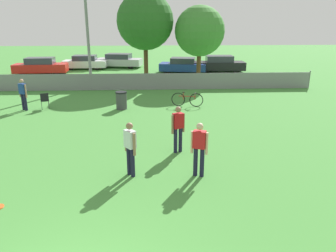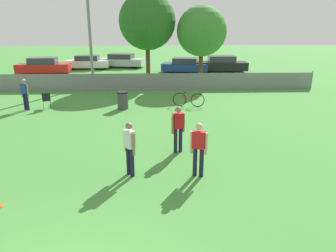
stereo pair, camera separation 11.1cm
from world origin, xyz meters
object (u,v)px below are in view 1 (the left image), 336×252
object	(u,v)px
player_receiver_white	(130,146)
player_defender_red	(178,126)
parked_car_white	(85,62)
tree_far_right	(200,31)
light_pole	(86,7)
player_thrower_red	(199,146)
spectator_in_blue	(23,93)
folding_chair_sideline	(45,100)
parked_car_blue	(183,65)
bicycle_sideline	(187,99)
parked_car_dark	(219,64)
trash_bin	(121,100)
parked_car_red	(41,66)
tree_near_pole	(145,21)
parked_car_silver	(119,61)

from	to	relation	value
player_receiver_white	player_defender_red	size ratio (longest dim) A/B	1.00
parked_car_white	tree_far_right	bearing A→B (deg)	-38.55
light_pole	player_thrower_red	distance (m)	16.39
spectator_in_blue	folding_chair_sideline	size ratio (longest dim) A/B	1.89
light_pole	spectator_in_blue	bearing A→B (deg)	-108.83
parked_car_blue	bicycle_sideline	bearing A→B (deg)	-82.92
parked_car_dark	light_pole	bearing A→B (deg)	-147.76
parked_car_white	trash_bin	bearing A→B (deg)	-72.50
parked_car_red	parked_car_dark	bearing A→B (deg)	-2.52
tree_near_pole	trash_bin	world-z (taller)	tree_near_pole
folding_chair_sideline	player_defender_red	bearing A→B (deg)	116.78
trash_bin	parked_car_dark	bearing A→B (deg)	58.73
player_thrower_red	light_pole	bearing A→B (deg)	132.32
parked_car_dark	spectator_in_blue	bearing A→B (deg)	-132.84
player_receiver_white	player_defender_red	bearing A→B (deg)	102.02
tree_far_right	spectator_in_blue	xyz separation A→B (m)	(-10.14, -7.45, -2.82)
light_pole	parked_car_blue	distance (m)	10.39
spectator_in_blue	bicycle_sideline	distance (m)	8.57
bicycle_sideline	parked_car_red	distance (m)	16.75
parked_car_white	parked_car_blue	bearing A→B (deg)	-16.82
player_thrower_red	player_defender_red	size ratio (longest dim) A/B	1.00
player_thrower_red	parked_car_blue	distance (m)	20.66
bicycle_sideline	tree_near_pole	bearing A→B (deg)	118.53
parked_car_silver	parked_car_blue	world-z (taller)	parked_car_silver
tree_near_pole	parked_car_silver	bearing A→B (deg)	108.70
folding_chair_sideline	trash_bin	bearing A→B (deg)	157.97
tree_far_right	light_pole	bearing A→B (deg)	-174.56
player_receiver_white	trash_bin	xyz separation A→B (m)	(-0.94, 7.89, -0.48)
tree_far_right	folding_chair_sideline	world-z (taller)	tree_far_right
tree_near_pole	trash_bin	bearing A→B (deg)	-98.52
light_pole	player_defender_red	world-z (taller)	light_pole
player_defender_red	spectator_in_blue	world-z (taller)	player_defender_red
parked_car_red	parked_car_blue	xyz separation A→B (m)	(12.52, 0.12, -0.03)
parked_car_dark	tree_near_pole	bearing A→B (deg)	-142.19
player_receiver_white	parked_car_red	distance (m)	22.25
spectator_in_blue	parked_car_silver	bearing A→B (deg)	-75.37
player_receiver_white	spectator_in_blue	xyz separation A→B (m)	(-5.96, 7.88, -0.02)
player_thrower_red	parked_car_blue	bearing A→B (deg)	107.04
tree_near_pole	parked_car_blue	world-z (taller)	tree_near_pole
spectator_in_blue	parked_car_blue	distance (m)	15.75
tree_far_right	parked_car_dark	world-z (taller)	tree_far_right
bicycle_sideline	player_defender_red	bearing A→B (deg)	-87.22
player_receiver_white	parked_car_silver	bearing A→B (deg)	149.26
player_defender_red	trash_bin	world-z (taller)	player_defender_red
player_defender_red	light_pole	bearing A→B (deg)	86.85
player_defender_red	parked_car_red	xyz separation A→B (m)	(-10.56, 18.57, -0.27)
player_thrower_red	spectator_in_blue	size ratio (longest dim) A/B	1.02
spectator_in_blue	folding_chair_sideline	distance (m)	1.09
player_thrower_red	spectator_in_blue	bearing A→B (deg)	156.04
spectator_in_blue	trash_bin	bearing A→B (deg)	-153.57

